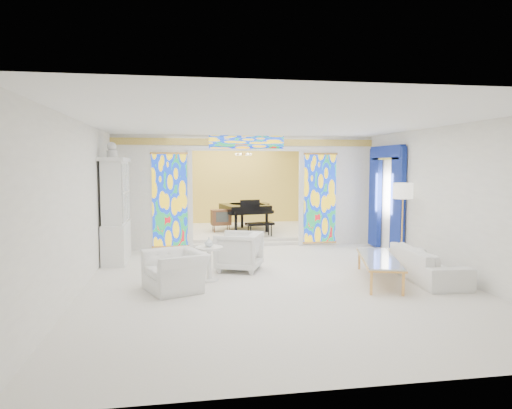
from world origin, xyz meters
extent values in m
plane|color=silver|center=(0.00, 0.00, 0.00)|extent=(12.00, 12.00, 0.00)
cube|color=white|center=(0.00, 0.00, 3.00)|extent=(7.00, 12.00, 0.02)
cube|color=silver|center=(0.00, 6.00, 1.50)|extent=(7.00, 0.02, 3.00)
cube|color=silver|center=(0.00, -6.00, 1.50)|extent=(7.00, 0.02, 3.00)
cube|color=silver|center=(-3.50, 0.00, 1.50)|extent=(0.02, 12.00, 3.00)
cube|color=silver|center=(3.50, 0.00, 1.50)|extent=(0.02, 12.00, 3.00)
cube|color=silver|center=(-2.50, 2.00, 1.50)|extent=(2.00, 0.18, 3.00)
cube|color=silver|center=(2.50, 2.00, 1.50)|extent=(2.00, 0.18, 3.00)
cube|color=silver|center=(0.00, 2.00, 2.80)|extent=(3.00, 0.18, 0.40)
cube|color=white|center=(-1.50, 1.90, 1.30)|extent=(0.12, 0.06, 2.60)
cube|color=white|center=(1.50, 1.90, 1.30)|extent=(0.12, 0.06, 2.60)
cube|color=white|center=(0.00, 1.90, 2.65)|extent=(3.24, 0.06, 0.12)
cube|color=#DBBB52|center=(0.00, 1.90, 2.82)|extent=(7.00, 0.05, 0.18)
cube|color=gold|center=(-2.03, 1.89, 1.30)|extent=(0.90, 0.04, 2.40)
cube|color=gold|center=(2.03, 1.89, 1.30)|extent=(0.90, 0.04, 2.40)
cube|color=gold|center=(0.00, 1.89, 2.82)|extent=(2.00, 0.04, 0.34)
cube|color=silver|center=(0.00, 4.10, 0.09)|extent=(6.80, 3.80, 0.18)
cube|color=#DBC14C|center=(0.00, 5.88, 1.50)|extent=(6.70, 0.10, 2.90)
cylinder|color=#DE9E4D|center=(0.20, 4.00, 2.55)|extent=(0.48, 0.48, 0.30)
cube|color=navy|center=(3.40, 0.05, 1.35)|extent=(0.12, 0.55, 2.60)
cube|color=navy|center=(3.40, 1.35, 1.35)|extent=(0.12, 0.55, 2.60)
cube|color=navy|center=(3.40, 0.70, 2.55)|extent=(0.14, 1.70, 0.30)
cube|color=#DBC74D|center=(3.40, 0.70, 2.38)|extent=(0.12, 1.50, 0.06)
cube|color=white|center=(-3.22, 0.60, 0.45)|extent=(0.50, 1.40, 0.90)
cube|color=white|center=(-3.22, 0.60, 1.60)|extent=(0.44, 1.30, 1.40)
cube|color=silver|center=(-2.99, 0.60, 1.60)|extent=(0.01, 1.20, 1.30)
cube|color=white|center=(-3.22, 0.60, 2.34)|extent=(0.56, 1.46, 0.08)
cylinder|color=silver|center=(-3.22, 0.25, 2.46)|extent=(0.22, 0.22, 0.16)
sphere|color=silver|center=(-3.22, 0.25, 2.62)|extent=(0.20, 0.20, 0.20)
imported|color=white|center=(-1.86, -2.08, 0.34)|extent=(1.26, 1.33, 0.69)
imported|color=silver|center=(-0.55, -0.74, 0.41)|extent=(1.16, 1.15, 0.81)
imported|color=silver|center=(2.95, -2.08, 0.31)|extent=(0.95, 2.15, 0.61)
cylinder|color=white|center=(-1.22, -1.51, 0.64)|extent=(0.62, 0.62, 0.04)
cylinder|color=white|center=(-1.22, -1.51, 0.32)|extent=(0.10, 0.10, 0.62)
cylinder|color=white|center=(-1.22, -1.51, 0.02)|extent=(0.41, 0.41, 0.03)
imported|color=silver|center=(-1.22, -1.51, 0.75)|extent=(0.20, 0.20, 0.18)
cube|color=silver|center=(1.98, -2.08, 0.44)|extent=(1.15, 2.13, 0.04)
cube|color=#DE9E4D|center=(1.98, -2.08, 0.42)|extent=(1.19, 2.17, 0.03)
cube|color=#DE9E4D|center=(1.45, -2.94, 0.21)|extent=(0.05, 0.05, 0.42)
cube|color=#DE9E4D|center=(1.96, -3.09, 0.21)|extent=(0.05, 0.05, 0.42)
cube|color=#DE9E4D|center=(1.99, -1.07, 0.21)|extent=(0.05, 0.05, 0.42)
cube|color=#DE9E4D|center=(2.50, -1.22, 0.21)|extent=(0.05, 0.05, 0.42)
cylinder|color=#DE9E4D|center=(3.20, -0.58, 0.02)|extent=(0.39, 0.39, 0.03)
cylinder|color=#DE9E4D|center=(3.20, -0.58, 0.83)|extent=(0.04, 0.04, 1.66)
cylinder|color=silver|center=(3.20, -0.58, 1.64)|extent=(0.56, 0.56, 0.35)
cube|color=black|center=(0.22, 3.90, 0.86)|extent=(1.53, 1.60, 0.25)
cylinder|color=black|center=(0.43, 4.25, 0.86)|extent=(1.51, 1.51, 0.25)
cube|color=black|center=(0.37, 3.11, 0.82)|extent=(1.24, 0.49, 0.09)
cube|color=beige|center=(0.39, 3.04, 0.84)|extent=(1.11, 0.30, 0.03)
cube|color=black|center=(0.31, 3.41, 1.06)|extent=(0.62, 0.14, 0.22)
cube|color=black|center=(0.47, 2.58, 0.54)|extent=(0.85, 0.46, 0.07)
cylinder|color=black|center=(-0.14, 3.19, 0.46)|extent=(0.10, 0.10, 0.55)
cylinder|color=black|center=(0.82, 3.37, 0.46)|extent=(0.10, 0.10, 0.55)
cylinder|color=black|center=(0.21, 4.44, 0.46)|extent=(0.10, 0.10, 0.55)
cube|color=brown|center=(-0.55, 3.68, 0.62)|extent=(0.62, 0.45, 0.47)
cube|color=#353A38|center=(-0.52, 3.48, 0.65)|extent=(0.38, 0.06, 0.30)
cone|color=brown|center=(-0.75, 3.51, 0.28)|extent=(0.04, 0.04, 0.21)
cone|color=brown|center=(-0.31, 3.56, 0.28)|extent=(0.04, 0.04, 0.21)
cone|color=brown|center=(-0.78, 3.79, 0.28)|extent=(0.04, 0.04, 0.21)
cone|color=brown|center=(-0.34, 3.84, 0.28)|extent=(0.04, 0.04, 0.21)
camera|label=1|loc=(-1.73, -10.16, 2.23)|focal=32.00mm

